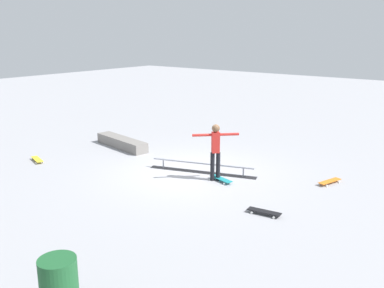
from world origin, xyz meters
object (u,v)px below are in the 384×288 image
Objects in this scene: loose_skateboard_black at (264,212)px; skate_ledge at (122,143)px; loose_skateboard_orange at (330,181)px; loose_skateboard_yellow at (37,159)px; grind_rail at (202,168)px; skater_main at (216,148)px; skateboard_main at (221,179)px.

skate_ledge is at bearing -24.01° from loose_skateboard_black.
loose_skateboard_black is 3.03m from loose_skateboard_orange.
loose_skateboard_yellow is 1.00× the size of loose_skateboard_orange.
loose_skateboard_yellow is at bearing 7.41° from grind_rail.
skater_main is 2.74m from loose_skateboard_black.
grind_rail is 0.95m from skateboard_main.
loose_skateboard_orange is at bearing -130.15° from skateboard_main.
skate_ledge is at bearing 6.60° from skateboard_main.
skateboard_main is (-0.19, -0.03, -0.88)m from skater_main.
loose_skateboard_black is (-2.27, 1.26, -0.88)m from skater_main.
skateboard_main and loose_skateboard_black have the same top height.
skate_ledge reaches higher than loose_skateboard_yellow.
grind_rail is 1.27× the size of skate_ledge.
skate_ledge is 7.35m from loose_skateboard_black.
skater_main is at bearing 24.37° from skateboard_main.
grind_rail is 4.09m from skate_ledge.
loose_skateboard_black is at bearing 133.49° from grind_rail.
skater_main is 0.90m from skateboard_main.
skater_main reaches higher than skate_ledge.
grind_rail is at bearing -69.81° from skater_main.
skater_main is 2.00× the size of loose_skateboard_orange.
skate_ledge is at bearing 113.65° from loose_skateboard_orange.
skate_ledge is (4.06, -0.51, 0.05)m from grind_rail.
grind_rail is 1.14m from skater_main.
loose_skateboard_orange is at bearing -137.38° from loose_skateboard_yellow.
skate_ledge is 5.02m from skateboard_main.
loose_skateboard_orange is (-2.72, -1.73, -0.88)m from skater_main.
skate_ledge is at bearing -89.34° from loose_skateboard_yellow.
loose_skateboard_yellow is at bearing 35.68° from skateboard_main.
skater_main is at bearing 139.33° from loose_skateboard_orange.
grind_rail is at bearing -2.76° from skateboard_main.
loose_skateboard_yellow is at bearing 131.25° from loose_skateboard_orange.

